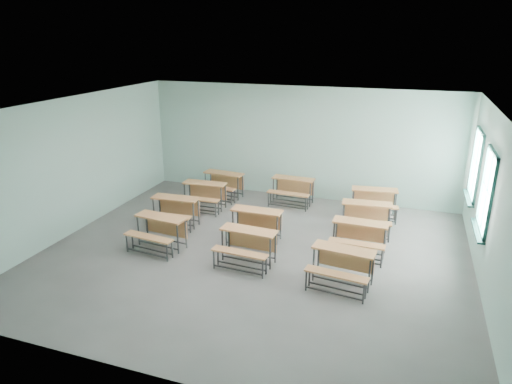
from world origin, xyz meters
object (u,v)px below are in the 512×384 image
desk_unit_r0c1 (247,242)px  desk_unit_r0c2 (342,262)px  desk_unit_r2c2 (366,214)px  desk_unit_r2c0 (203,192)px  desk_unit_r1c0 (174,208)px  desk_unit_r1c2 (359,234)px  desk_unit_r3c2 (374,199)px  desk_unit_r0c0 (159,228)px  desk_unit_r3c1 (292,187)px  desk_unit_r3c0 (222,181)px  desk_unit_r1c1 (255,221)px

desk_unit_r0c1 → desk_unit_r0c2: (1.99, -0.24, 0.00)m
desk_unit_r2c2 → desk_unit_r2c0: bearing=172.5°
desk_unit_r1c0 → desk_unit_r1c2: (4.51, -0.07, 0.00)m
desk_unit_r3c2 → desk_unit_r0c1: bearing=-130.4°
desk_unit_r0c0 → desk_unit_r3c2: size_ratio=0.99×
desk_unit_r2c2 → desk_unit_r3c2: same height
desk_unit_r1c2 → desk_unit_r3c1: bearing=131.2°
desk_unit_r1c2 → desk_unit_r0c0: bearing=-163.9°
desk_unit_r0c0 → desk_unit_r0c2: bearing=2.6°
desk_unit_r0c0 → desk_unit_r1c0: same height
desk_unit_r3c1 → desk_unit_r3c2: same height
desk_unit_r3c0 → desk_unit_r3c1: (2.05, 0.16, 0.00)m
desk_unit_r1c2 → desk_unit_r3c0: 4.86m
desk_unit_r0c2 → desk_unit_r3c0: bearing=143.0°
desk_unit_r1c1 → desk_unit_r3c1: bearing=86.1°
desk_unit_r2c0 → desk_unit_r3c2: same height
desk_unit_r1c1 → desk_unit_r3c1: size_ratio=0.97×
desk_unit_r1c2 → desk_unit_r2c2: bearing=90.2°
desk_unit_r0c1 → desk_unit_r1c2: same height
desk_unit_r2c2 → desk_unit_r3c1: bearing=142.9°
desk_unit_r2c2 → desk_unit_r3c1: 2.56m
desk_unit_r1c1 → desk_unit_r2c2: 2.69m
desk_unit_r0c0 → desk_unit_r3c1: same height
desk_unit_r0c2 → desk_unit_r1c0: size_ratio=1.03×
desk_unit_r1c1 → desk_unit_r2c0: size_ratio=0.98×
desk_unit_r0c2 → desk_unit_r3c1: (-2.02, 3.99, 0.00)m
desk_unit_r3c0 → desk_unit_r1c2: bearing=-24.1°
desk_unit_r1c0 → desk_unit_r3c1: (2.35, 2.50, 0.00)m
desk_unit_r1c1 → desk_unit_r2c2: size_ratio=0.94×
desk_unit_r0c1 → desk_unit_r3c0: size_ratio=0.98×
desk_unit_r1c0 → desk_unit_r3c1: bearing=43.9°
desk_unit_r0c1 → desk_unit_r2c2: size_ratio=0.98×
desk_unit_r0c1 → desk_unit_r3c1: 3.75m
desk_unit_r1c0 → desk_unit_r3c2: size_ratio=0.95×
desk_unit_r2c2 → desk_unit_r3c2: size_ratio=0.98×
desk_unit_r2c2 → desk_unit_r1c0: bearing=-171.3°
desk_unit_r0c1 → desk_unit_r2c0: same height
desk_unit_r3c1 → desk_unit_r3c2: 2.28m
desk_unit_r0c1 → desk_unit_r1c0: same height
desk_unit_r2c0 → desk_unit_r3c1: (2.17, 1.19, 0.00)m
desk_unit_r1c2 → desk_unit_r2c0: same height
desk_unit_r2c0 → desk_unit_r2c2: size_ratio=0.96×
desk_unit_r1c1 → desk_unit_r2c2: same height
desk_unit_r0c2 → desk_unit_r1c0: 4.61m
desk_unit_r1c1 → desk_unit_r1c2: same height
desk_unit_r0c1 → desk_unit_r3c2: size_ratio=0.96×
desk_unit_r1c0 → desk_unit_r3c1: same height
desk_unit_r0c2 → desk_unit_r2c2: (0.17, 2.65, 0.00)m
desk_unit_r0c0 → desk_unit_r3c0: (0.02, 3.55, 0.00)m
desk_unit_r1c0 → desk_unit_r2c2: bearing=11.5°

